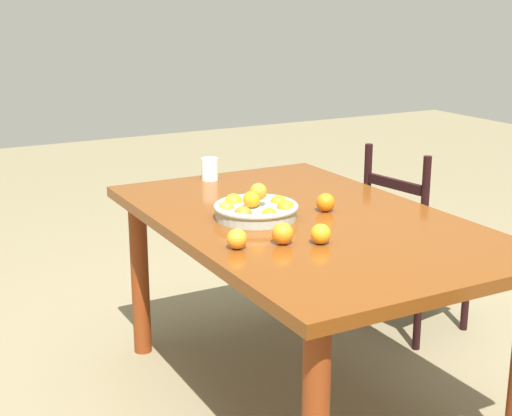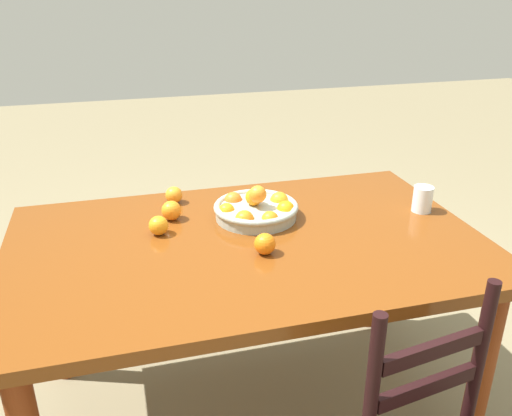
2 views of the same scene
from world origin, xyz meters
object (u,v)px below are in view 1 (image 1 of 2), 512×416
object	(u,v)px
orange_loose_2	(283,233)
orange_loose_3	(237,239)
dining_table	(305,242)
chair_near_window	(411,247)
orange_loose_0	(321,234)
orange_loose_1	(326,202)
fruit_bowl	(256,209)
drinking_glass	(210,169)

from	to	relation	value
orange_loose_2	orange_loose_3	size ratio (longest dim) A/B	1.08
dining_table	chair_near_window	bearing A→B (deg)	112.19
orange_loose_2	orange_loose_3	distance (m)	0.16
orange_loose_0	chair_near_window	bearing A→B (deg)	123.66
dining_table	chair_near_window	distance (m)	0.91
dining_table	orange_loose_0	size ratio (longest dim) A/B	23.65
dining_table	orange_loose_1	size ratio (longest dim) A/B	22.79
chair_near_window	orange_loose_2	size ratio (longest dim) A/B	12.30
fruit_bowl	orange_loose_1	distance (m)	0.29
dining_table	orange_loose_1	world-z (taller)	orange_loose_1
fruit_bowl	orange_loose_2	xyz separation A→B (m)	(0.31, -0.07, 0.00)
fruit_bowl	drinking_glass	world-z (taller)	fruit_bowl
drinking_glass	orange_loose_1	bearing A→B (deg)	14.25
orange_loose_1	drinking_glass	size ratio (longest dim) A/B	0.71
orange_loose_0	dining_table	bearing A→B (deg)	157.01
dining_table	orange_loose_3	size ratio (longest dim) A/B	24.00
orange_loose_3	orange_loose_2	bearing A→B (deg)	79.46
orange_loose_3	orange_loose_1	bearing A→B (deg)	114.97
dining_table	fruit_bowl	bearing A→B (deg)	-115.08
chair_near_window	orange_loose_0	world-z (taller)	chair_near_window
fruit_bowl	drinking_glass	bearing A→B (deg)	170.34
dining_table	fruit_bowl	size ratio (longest dim) A/B	5.14
orange_loose_1	orange_loose_0	bearing A→B (deg)	-35.95
orange_loose_1	orange_loose_3	bearing A→B (deg)	-65.03
fruit_bowl	drinking_glass	size ratio (longest dim) A/B	3.17
dining_table	orange_loose_0	distance (m)	0.34
chair_near_window	fruit_bowl	size ratio (longest dim) A/B	2.85
orange_loose_1	orange_loose_2	distance (m)	0.44
dining_table	orange_loose_3	bearing A→B (deg)	-62.78
chair_near_window	orange_loose_3	bearing A→B (deg)	104.88
chair_near_window	orange_loose_0	distance (m)	1.18
dining_table	orange_loose_3	world-z (taller)	orange_loose_3
chair_near_window	orange_loose_1	world-z (taller)	chair_near_window
fruit_bowl	orange_loose_0	xyz separation A→B (m)	(0.37, 0.05, -0.00)
orange_loose_1	drinking_glass	xyz separation A→B (m)	(-0.68, -0.17, 0.01)
orange_loose_1	drinking_glass	world-z (taller)	drinking_glass
fruit_bowl	drinking_glass	xyz separation A→B (m)	(-0.64, 0.11, 0.01)
drinking_glass	chair_near_window	bearing A→B (deg)	66.15
orange_loose_0	orange_loose_1	size ratio (longest dim) A/B	0.96
chair_near_window	orange_loose_1	bearing A→B (deg)	104.09
dining_table	orange_loose_2	bearing A→B (deg)	-45.61
chair_near_window	orange_loose_3	size ratio (longest dim) A/B	13.31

